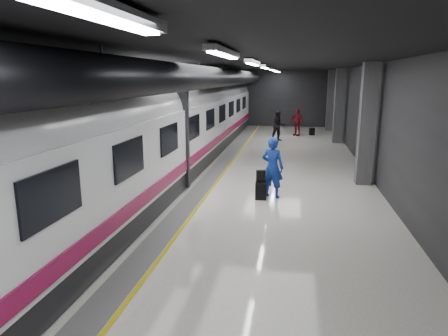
{
  "coord_description": "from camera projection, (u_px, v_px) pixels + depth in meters",
  "views": [
    {
      "loc": [
        1.9,
        -13.42,
        3.95
      ],
      "look_at": [
        -0.12,
        -1.97,
        1.31
      ],
      "focal_mm": 32.0,
      "sensor_mm": 36.0,
      "label": 1
    }
  ],
  "objects": [
    {
      "name": "ground",
      "position": [
        237.0,
        192.0,
        14.08
      ],
      "size": [
        40.0,
        40.0,
        0.0
      ],
      "primitive_type": "plane",
      "color": "silver",
      "rests_on": "ground"
    },
    {
      "name": "suitcase_main",
      "position": [
        261.0,
        191.0,
        13.17
      ],
      "size": [
        0.38,
        0.25,
        0.6
      ],
      "primitive_type": "cube",
      "rotation": [
        0.0,
        0.0,
        0.07
      ],
      "color": "black",
      "rests_on": "ground"
    },
    {
      "name": "traveler_far_a",
      "position": [
        278.0,
        126.0,
        25.28
      ],
      "size": [
        1.14,
        1.03,
        1.92
      ],
      "primitive_type": "imported",
      "rotation": [
        0.0,
        0.0,
        0.4
      ],
      "color": "black",
      "rests_on": "ground"
    },
    {
      "name": "train",
      "position": [
        147.0,
        132.0,
        14.17
      ],
      "size": [
        3.05,
        38.0,
        4.05
      ],
      "color": "black",
      "rests_on": "ground"
    },
    {
      "name": "platform_hall",
      "position": [
        233.0,
        89.0,
        14.26
      ],
      "size": [
        10.02,
        40.02,
        4.51
      ],
      "color": "black",
      "rests_on": "ground"
    },
    {
      "name": "traveler_far_b",
      "position": [
        297.0,
        122.0,
        27.54
      ],
      "size": [
        1.17,
        1.0,
        1.88
      ],
      "primitive_type": "imported",
      "rotation": [
        0.0,
        0.0,
        -0.6
      ],
      "color": "maroon",
      "rests_on": "ground"
    },
    {
      "name": "shoulder_bag",
      "position": [
        261.0,
        176.0,
        13.08
      ],
      "size": [
        0.32,
        0.23,
        0.39
      ],
      "primitive_type": "cube",
      "rotation": [
        0.0,
        0.0,
        0.25
      ],
      "color": "black",
      "rests_on": "suitcase_main"
    },
    {
      "name": "traveler_main",
      "position": [
        272.0,
        167.0,
        13.3
      ],
      "size": [
        0.86,
        0.69,
        2.05
      ],
      "primitive_type": "imported",
      "rotation": [
        0.0,
        0.0,
        2.84
      ],
      "color": "blue",
      "rests_on": "ground"
    },
    {
      "name": "suitcase_far",
      "position": [
        312.0,
        132.0,
        27.95
      ],
      "size": [
        0.39,
        0.32,
        0.5
      ],
      "primitive_type": "cube",
      "rotation": [
        0.0,
        0.0,
        0.35
      ],
      "color": "black",
      "rests_on": "ground"
    }
  ]
}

